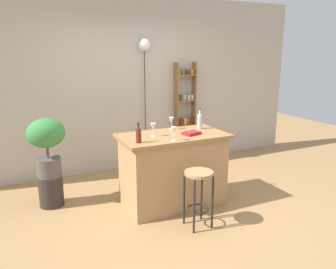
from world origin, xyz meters
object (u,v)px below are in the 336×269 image
object	(u,v)px
pendant_globe_light	(144,47)
bottle_soda_blue	(139,135)
bottle_sauce_amber	(200,121)
cookbook	(191,133)
spice_shelf	(185,112)
bar_stool	(198,186)
potted_plant	(47,141)
wine_glass_center	(153,127)
wine_glass_right	(174,131)
wine_glass_left	(171,121)
plant_stool	(51,191)

from	to	relation	value
pendant_globe_light	bottle_soda_blue	bearing A→B (deg)	-113.92
bottle_sauce_amber	cookbook	world-z (taller)	bottle_sauce_amber
spice_shelf	bar_stool	bearing A→B (deg)	-114.47
potted_plant	bottle_sauce_amber	size ratio (longest dim) A/B	2.71
bottle_soda_blue	pendant_globe_light	bearing A→B (deg)	66.08
bar_stool	bottle_soda_blue	xyz separation A→B (m)	(-0.52, 0.46, 0.53)
cookbook	pendant_globe_light	xyz separation A→B (m)	(0.04, 1.64, 1.05)
bottle_sauce_amber	cookbook	size ratio (longest dim) A/B	1.31
wine_glass_center	cookbook	distance (m)	0.49
potted_plant	wine_glass_right	xyz separation A→B (m)	(1.31, -0.89, 0.19)
wine_glass_left	bottle_soda_blue	bearing A→B (deg)	-144.51
potted_plant	wine_glass_left	distance (m)	1.59
wine_glass_center	pendant_globe_light	size ratio (longest dim) A/B	0.08
wine_glass_left	wine_glass_center	xyz separation A→B (m)	(-0.37, -0.25, 0.00)
wine_glass_left	wine_glass_right	bearing A→B (deg)	-113.12
bar_stool	bottle_sauce_amber	distance (m)	1.06
bottle_soda_blue	cookbook	world-z (taller)	bottle_soda_blue
spice_shelf	wine_glass_right	bearing A→B (deg)	-121.74
bar_stool	wine_glass_right	world-z (taller)	wine_glass_right
wine_glass_right	pendant_globe_light	distance (m)	2.08
wine_glass_center	potted_plant	bearing A→B (deg)	152.66
spice_shelf	wine_glass_center	size ratio (longest dim) A/B	10.70
wine_glass_right	bottle_soda_blue	bearing A→B (deg)	167.13
bar_stool	wine_glass_center	bearing A→B (deg)	111.37
bar_stool	plant_stool	size ratio (longest dim) A/B	1.64
bottle_soda_blue	potted_plant	bearing A→B (deg)	138.55
pendant_globe_light	wine_glass_right	bearing A→B (deg)	-101.38
plant_stool	wine_glass_center	world-z (taller)	wine_glass_center
bar_stool	plant_stool	distance (m)	1.93
bar_stool	potted_plant	xyz separation A→B (m)	(-1.43, 1.27, 0.37)
bottle_sauce_amber	wine_glass_right	distance (m)	0.71
wine_glass_right	wine_glass_center	bearing A→B (deg)	115.38
plant_stool	bottle_sauce_amber	distance (m)	2.13
plant_stool	cookbook	world-z (taller)	cookbook
wine_glass_left	wine_glass_right	xyz separation A→B (m)	(-0.23, -0.54, 0.00)
potted_plant	cookbook	world-z (taller)	potted_plant
bottle_soda_blue	plant_stool	bearing A→B (deg)	138.55
potted_plant	wine_glass_center	size ratio (longest dim) A/B	4.55
wine_glass_center	bottle_soda_blue	bearing A→B (deg)	-142.89
spice_shelf	potted_plant	world-z (taller)	spice_shelf
bottle_sauce_amber	wine_glass_center	distance (m)	0.73
potted_plant	wine_glass_right	size ratio (longest dim) A/B	4.55
potted_plant	wine_glass_right	bearing A→B (deg)	-34.36
bottle_sauce_amber	wine_glass_right	bearing A→B (deg)	-145.36
bar_stool	potted_plant	distance (m)	1.95
wine_glass_left	wine_glass_right	size ratio (longest dim) A/B	1.00
pendant_globe_light	bottle_sauce_amber	bearing A→B (deg)	-81.15
pendant_globe_light	bar_stool	bearing A→B (deg)	-96.36
pendant_globe_light	cookbook	bearing A→B (deg)	-91.28
wine_glass_right	cookbook	xyz separation A→B (m)	(0.33, 0.17, -0.10)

